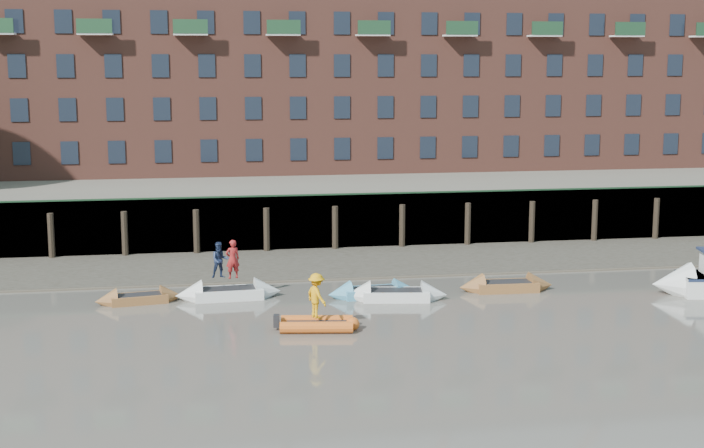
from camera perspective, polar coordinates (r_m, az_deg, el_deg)
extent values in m
plane|color=#5B564E|center=(36.20, 0.95, -8.22)|extent=(220.00, 220.00, 0.00)
cube|color=#3D382F|center=(53.43, -2.52, -2.36)|extent=(110.00, 8.00, 0.50)
cube|color=#4C4336|center=(50.14, -2.05, -3.16)|extent=(110.00, 1.60, 0.10)
cube|color=#2D2A26|center=(57.43, -3.06, 0.10)|extent=(110.00, 0.80, 3.20)
cylinder|color=black|center=(57.04, -17.10, -0.69)|extent=(0.36, 0.36, 2.60)
cylinder|color=black|center=(56.63, -13.09, -0.58)|extent=(0.36, 0.36, 2.60)
cylinder|color=black|center=(56.50, -9.04, -0.47)|extent=(0.36, 0.36, 2.60)
cylinder|color=black|center=(56.66, -4.99, -0.36)|extent=(0.36, 0.36, 2.60)
cylinder|color=black|center=(57.10, -0.99, -0.25)|extent=(0.36, 0.36, 2.60)
cylinder|color=black|center=(57.81, 2.94, -0.14)|extent=(0.36, 0.36, 2.60)
cylinder|color=black|center=(58.78, 6.75, -0.03)|extent=(0.36, 0.36, 2.60)
cylinder|color=black|center=(60.01, 10.42, 0.08)|extent=(0.36, 0.36, 2.60)
cylinder|color=black|center=(61.47, 13.93, 0.18)|extent=(0.36, 0.36, 2.60)
cylinder|color=black|center=(63.16, 17.27, 0.27)|extent=(0.36, 0.36, 2.60)
cube|color=#264C2D|center=(56.88, -3.04, 1.69)|extent=(110.00, 0.06, 0.10)
cube|color=#5E594D|center=(70.81, -4.28, 1.90)|extent=(110.00, 28.00, 3.20)
cube|color=brown|center=(71.19, -4.43, 8.08)|extent=(80.00, 10.00, 12.00)
cube|color=black|center=(67.03, -18.66, 3.91)|extent=(1.10, 0.12, 1.50)
cube|color=black|center=(66.61, -16.11, 4.00)|extent=(1.10, 0.12, 1.50)
cube|color=black|center=(66.33, -13.53, 4.09)|extent=(1.10, 0.12, 1.50)
cube|color=black|center=(66.18, -10.93, 4.17)|extent=(1.10, 0.12, 1.50)
cube|color=black|center=(66.17, -8.33, 4.24)|extent=(1.10, 0.12, 1.50)
cube|color=black|center=(66.29, -5.73, 4.31)|extent=(1.10, 0.12, 1.50)
cube|color=black|center=(66.55, -3.14, 4.36)|extent=(1.10, 0.12, 1.50)
cube|color=black|center=(66.94, -0.58, 4.41)|extent=(1.10, 0.12, 1.50)
cube|color=black|center=(67.47, 1.94, 4.44)|extent=(1.10, 0.12, 1.50)
cube|color=black|center=(68.12, 4.42, 4.47)|extent=(1.10, 0.12, 1.50)
cube|color=black|center=(68.89, 6.86, 4.49)|extent=(1.10, 0.12, 1.50)
cube|color=black|center=(69.79, 9.23, 4.50)|extent=(1.10, 0.12, 1.50)
cube|color=black|center=(70.80, 11.54, 4.50)|extent=(1.10, 0.12, 1.50)
cube|color=black|center=(71.92, 13.78, 4.49)|extent=(1.10, 0.12, 1.50)
cube|color=black|center=(73.15, 15.95, 4.48)|extent=(1.10, 0.12, 1.50)
cube|color=black|center=(74.48, 18.04, 4.47)|extent=(1.10, 0.12, 1.50)
cube|color=black|center=(66.83, -18.79, 6.30)|extent=(1.10, 0.12, 1.50)
cube|color=black|center=(66.42, -16.22, 6.41)|extent=(1.10, 0.12, 1.50)
cube|color=black|center=(66.13, -13.63, 6.51)|extent=(1.10, 0.12, 1.50)
cube|color=black|center=(65.98, -11.01, 6.59)|extent=(1.10, 0.12, 1.50)
cube|color=black|center=(65.97, -8.39, 6.67)|extent=(1.10, 0.12, 1.50)
cube|color=black|center=(66.09, -5.77, 6.73)|extent=(1.10, 0.12, 1.50)
cube|color=black|center=(66.35, -3.17, 6.77)|extent=(1.10, 0.12, 1.50)
cube|color=black|center=(66.75, -0.59, 6.80)|extent=(1.10, 0.12, 1.50)
cube|color=black|center=(67.27, 1.96, 6.82)|extent=(1.10, 0.12, 1.50)
cube|color=black|center=(67.92, 4.46, 6.82)|extent=(1.10, 0.12, 1.50)
cube|color=black|center=(68.70, 6.90, 6.81)|extent=(1.10, 0.12, 1.50)
cube|color=black|center=(69.60, 9.29, 6.79)|extent=(1.10, 0.12, 1.50)
cube|color=black|center=(70.62, 11.61, 6.76)|extent=(1.10, 0.12, 1.50)
cube|color=black|center=(71.74, 13.87, 6.72)|extent=(1.10, 0.12, 1.50)
cube|color=black|center=(72.97, 16.05, 6.67)|extent=(1.10, 0.12, 1.50)
cube|color=black|center=(74.31, 18.15, 6.62)|extent=(1.10, 0.12, 1.50)
cube|color=black|center=(66.75, -18.92, 8.69)|extent=(1.10, 0.12, 1.50)
cube|color=black|center=(66.34, -16.34, 8.82)|extent=(1.10, 0.12, 1.50)
cube|color=black|center=(66.05, -13.72, 8.93)|extent=(1.10, 0.12, 1.50)
cube|color=black|center=(65.90, -11.09, 9.02)|extent=(1.10, 0.12, 1.50)
cube|color=black|center=(65.89, -8.45, 9.10)|extent=(1.10, 0.12, 1.50)
cube|color=black|center=(66.01, -5.81, 9.15)|extent=(1.10, 0.12, 1.50)
cube|color=black|center=(66.27, -3.19, 9.19)|extent=(1.10, 0.12, 1.50)
cube|color=black|center=(66.67, -0.59, 9.21)|extent=(1.10, 0.12, 1.50)
cube|color=black|center=(67.19, 1.97, 9.20)|extent=(1.10, 0.12, 1.50)
cube|color=black|center=(67.85, 4.49, 9.18)|extent=(1.10, 0.12, 1.50)
cube|color=black|center=(68.62, 6.95, 9.15)|extent=(1.10, 0.12, 1.50)
cube|color=black|center=(69.52, 9.35, 9.10)|extent=(1.10, 0.12, 1.50)
cube|color=black|center=(70.54, 11.69, 9.03)|extent=(1.10, 0.12, 1.50)
cube|color=black|center=(71.67, 13.96, 8.96)|extent=(1.10, 0.12, 1.50)
cube|color=black|center=(72.90, 16.15, 8.87)|extent=(1.10, 0.12, 1.50)
cube|color=black|center=(74.23, 18.27, 8.77)|extent=(1.10, 0.12, 1.50)
cube|color=black|center=(66.79, -19.05, 11.09)|extent=(1.10, 0.12, 1.50)
cube|color=black|center=(66.37, -16.45, 11.24)|extent=(1.10, 0.12, 1.50)
cube|color=black|center=(66.09, -13.82, 11.36)|extent=(1.10, 0.12, 1.50)
cube|color=black|center=(65.94, -11.17, 11.46)|extent=(1.10, 0.12, 1.50)
cube|color=black|center=(65.93, -8.51, 11.53)|extent=(1.10, 0.12, 1.50)
cube|color=black|center=(66.05, -5.85, 11.58)|extent=(1.10, 0.12, 1.50)
cube|color=black|center=(66.31, -3.21, 11.61)|extent=(1.10, 0.12, 1.50)
cube|color=black|center=(66.70, -0.60, 11.61)|extent=(1.10, 0.12, 1.50)
cube|color=black|center=(67.23, 1.98, 11.59)|extent=(1.10, 0.12, 1.50)
cube|color=black|center=(67.88, 4.52, 11.55)|extent=(1.10, 0.12, 1.50)
cube|color=black|center=(68.66, 7.00, 11.49)|extent=(1.10, 0.12, 1.50)
cube|color=black|center=(69.56, 9.42, 11.40)|extent=(1.10, 0.12, 1.50)
cube|color=black|center=(70.58, 11.77, 11.31)|extent=(1.10, 0.12, 1.50)
cube|color=black|center=(71.70, 14.05, 11.19)|extent=(1.10, 0.12, 1.50)
cube|color=black|center=(72.94, 16.26, 11.07)|extent=(1.10, 0.12, 1.50)
cube|color=black|center=(74.27, 18.38, 10.93)|extent=(1.10, 0.12, 1.50)
cube|color=brown|center=(46.10, -12.29, -4.27)|extent=(2.70, 1.55, 0.40)
cone|color=brown|center=(46.28, -10.46, -4.15)|extent=(1.16, 1.29, 1.15)
cone|color=brown|center=(45.97, -14.13, -4.38)|extent=(1.16, 1.29, 1.15)
cube|color=black|center=(46.06, -12.29, -4.05)|extent=(2.23, 1.19, 0.06)
cube|color=silver|center=(46.19, -7.20, -4.03)|extent=(3.23, 1.59, 0.49)
cone|color=silver|center=(46.39, -4.92, -3.93)|extent=(1.30, 1.49, 1.43)
cone|color=silver|center=(46.07, -9.48, -4.12)|extent=(1.30, 1.49, 1.43)
cube|color=black|center=(46.14, -7.20, -3.75)|extent=(2.68, 1.21, 0.06)
cube|color=teal|center=(46.16, 1.22, -4.00)|extent=(2.87, 1.47, 0.43)
cone|color=teal|center=(46.60, 3.15, -3.88)|extent=(1.18, 1.34, 1.25)
cone|color=teal|center=(45.78, -0.74, -4.12)|extent=(1.18, 1.34, 1.25)
cube|color=black|center=(46.12, 1.22, -3.76)|extent=(2.38, 1.12, 0.06)
cube|color=silver|center=(45.61, 2.57, -4.15)|extent=(3.23, 1.82, 0.48)
cone|color=silver|center=(45.75, 4.81, -4.13)|extent=(1.38, 1.54, 1.38)
cone|color=silver|center=(45.54, 0.33, -4.16)|extent=(1.38, 1.54, 1.38)
cube|color=black|center=(45.56, 2.58, -3.88)|extent=(2.67, 1.41, 0.06)
cube|color=brown|center=(47.91, 8.96, -3.59)|extent=(3.01, 1.44, 0.46)
cone|color=brown|center=(48.42, 10.93, -3.51)|extent=(1.20, 1.38, 1.34)
cone|color=brown|center=(47.46, 6.95, -3.67)|extent=(1.20, 1.38, 1.34)
cube|color=black|center=(47.86, 8.97, -3.35)|extent=(2.50, 1.09, 0.06)
cylinder|color=#CF5A1B|center=(41.19, -2.06, -5.64)|extent=(3.03, 0.92, 0.49)
cylinder|color=#CF5A1B|center=(40.18, -2.08, -6.04)|extent=(3.03, 0.92, 0.49)
sphere|color=#CF5A1B|center=(40.69, 0.04, -5.83)|extent=(0.57, 0.57, 0.57)
cube|color=black|center=(40.69, -2.07, -5.84)|extent=(2.59, 1.20, 0.17)
cone|color=silver|center=(49.03, 18.07, -3.35)|extent=(2.16, 2.43, 2.14)
imported|color=maroon|center=(45.88, -6.96, -2.04)|extent=(0.75, 0.59, 1.82)
imported|color=#19233F|center=(46.04, -7.69, -2.09)|extent=(0.91, 0.75, 1.71)
imported|color=orange|center=(40.35, -2.07, -4.19)|extent=(1.13, 1.38, 1.86)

